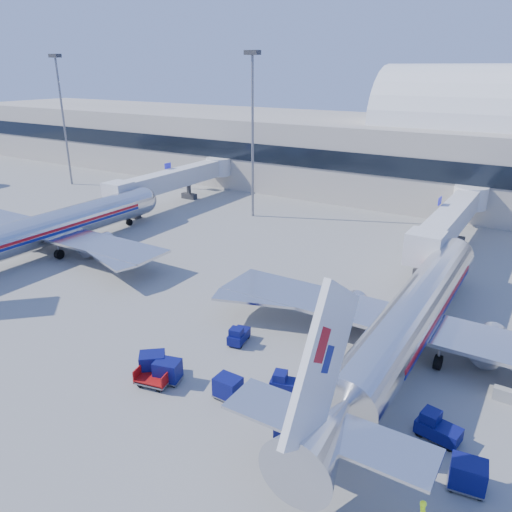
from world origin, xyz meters
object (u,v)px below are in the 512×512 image
Objects in this scene: cart_train_c at (153,363)px; cart_train_a at (228,387)px; mast_west at (253,112)px; airliner_mid at (49,228)px; jetbridge_mid at (179,178)px; cart_solo_near at (289,430)px; tug_lead at (286,383)px; jetbridge_near at (453,217)px; mast_far_west at (61,101)px; tug_right at (437,427)px; cart_open_red at (154,379)px; tug_left at (238,335)px; airliner_main at (410,318)px; cart_train_b at (168,371)px; cart_solo_far at (468,475)px.

cart_train_a is at bearing -34.57° from cart_train_c.
mast_west is 45.36m from cart_train_a.
airliner_mid is 26.43m from jetbridge_mid.
cart_train_c is at bearing 149.57° from cart_solo_near.
mast_west is at bearing -3.21° from jetbridge_mid.
cart_solo_near reaches higher than tug_lead.
cart_train_c reaches higher than tug_lead.
mast_far_west is (-67.60, -0.81, 10.86)m from jetbridge_near.
tug_right is 1.05× the size of cart_open_red.
tug_left is 11.74m from cart_solo_near.
jetbridge_near is at bearing 1.68° from mast_west.
airliner_main reaches higher than cart_train_b.
mast_far_west is at bearing 180.00° from mast_west.
mast_far_west is 69.92m from cart_train_b.
cart_train_a is at bearing -98.87° from jetbridge_near.
cart_open_red is (28.48, -13.34, -2.49)m from airliner_mid.
cart_train_c is at bearing -158.21° from tug_right.
jetbridge_near is 1.22× the size of mast_west.
cart_solo_near is (5.40, -1.57, 0.03)m from cart_train_a.
airliner_mid is 41.33m from cart_solo_near.
cart_train_a is at bearing -31.20° from mast_far_west.
cart_solo_near is (8.77, -7.81, 0.19)m from tug_left.
tug_lead is at bearing -165.61° from tug_right.
cart_train_c is at bearing -173.68° from cart_train_a.
tug_right is 16.23m from tug_left.
cart_train_a is 6.16m from cart_train_c.
cart_solo_far is at bearing -13.34° from airliner_mid.
mast_west is 9.34× the size of tug_left.
cart_solo_far reaches higher than cart_train_b.
tug_left is 1.07× the size of cart_solo_near.
cart_open_red is (-17.77, -4.87, -0.31)m from tug_right.
cart_train_a is (-12.60, -3.38, 0.08)m from tug_right.
cart_solo_near is at bearing -12.31° from cart_open_red.
cart_open_red is at bearing -162.72° from cart_train_a.
mast_far_west is 67.54m from tug_left.
jetbridge_near reaches higher than cart_train_a.
mast_west is 9.60× the size of cart_train_c.
cart_train_b reaches higher than tug_lead.
mast_far_west is (-70.00, 25.49, 11.87)m from airliner_main.
tug_lead is 9.06m from cart_open_red.
airliner_mid is 30.25m from cart_train_c.
tug_right reaches higher than cart_solo_near.
cart_train_c is at bearing 174.51° from cart_solo_far.
cart_train_b reaches higher than cart_open_red.
mast_far_west is at bearing -179.32° from jetbridge_near.
cart_open_red is (-11.12, -39.64, -3.49)m from jetbridge_near.
mast_west is 43.90m from cart_train_b.
mast_far_west is at bearing 137.68° from airliner_mid.
cart_train_a is at bearing -153.35° from tug_lead.
cart_solo_near is (2.50, -4.19, 0.20)m from tug_lead.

